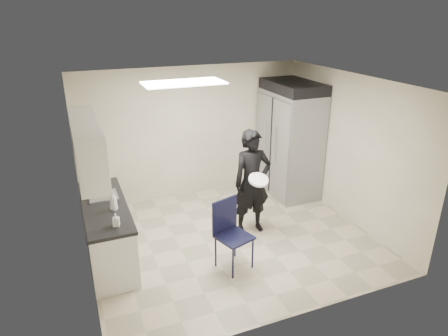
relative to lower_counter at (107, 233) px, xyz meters
name	(u,v)px	position (x,y,z in m)	size (l,w,h in m)	color
floor	(230,238)	(1.95, -0.20, -0.43)	(4.50, 4.50, 0.00)	#B8A790
ceiling	(232,82)	(1.95, -0.20, 2.17)	(4.50, 4.50, 0.00)	silver
back_wall	(192,132)	(1.95, 1.80, 0.87)	(4.50, 4.50, 0.00)	beige
left_wall	(80,189)	(-0.30, -0.20, 0.87)	(4.00, 4.00, 0.00)	beige
right_wall	(348,148)	(4.20, -0.20, 0.87)	(4.00, 4.00, 0.00)	beige
ceiling_panel	(184,83)	(1.35, 0.20, 2.14)	(1.20, 0.60, 0.02)	white
lower_counter	(107,233)	(0.00, 0.00, 0.00)	(0.60, 1.90, 0.86)	silver
countertop	(104,206)	(0.00, 0.00, 0.46)	(0.64, 1.95, 0.05)	black
sink	(104,200)	(0.02, 0.25, 0.44)	(0.42, 0.40, 0.14)	gray
faucet	(89,193)	(-0.18, 0.25, 0.59)	(0.02, 0.02, 0.24)	silver
upper_cabinets	(87,147)	(-0.13, 0.00, 1.40)	(0.35, 1.80, 0.75)	silver
towel_dispenser	(79,138)	(-0.19, 1.15, 1.19)	(0.22, 0.30, 0.35)	black
notice_sticker_left	(81,191)	(-0.29, -0.10, 0.79)	(0.00, 0.12, 0.07)	yellow
notice_sticker_right	(80,188)	(-0.29, 0.10, 0.75)	(0.00, 0.12, 0.07)	yellow
commercial_fridge	(289,144)	(3.78, 1.07, 0.62)	(0.80, 1.35, 2.10)	gray
fridge_compressor	(293,87)	(3.78, 1.07, 1.77)	(0.80, 1.35, 0.20)	black
folding_chair	(234,237)	(1.68, -0.96, 0.08)	(0.45, 0.45, 1.02)	black
man_tuxedo	(252,182)	(2.38, -0.08, 0.47)	(0.66, 0.44, 1.80)	black
bucket_lid	(258,180)	(2.37, -0.33, 0.62)	(0.32, 0.32, 0.04)	white
soap_bottle_a	(113,201)	(0.12, -0.23, 0.62)	(0.11, 0.11, 0.29)	white
soap_bottle_b	(116,220)	(0.09, -0.71, 0.57)	(0.08, 0.08, 0.18)	silver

